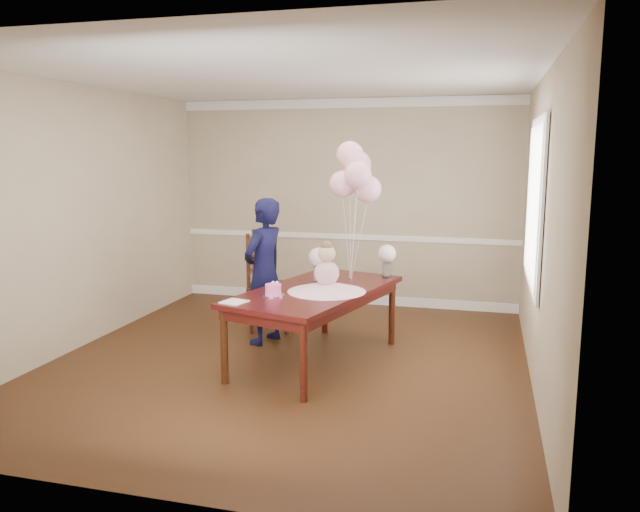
# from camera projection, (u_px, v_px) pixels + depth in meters

# --- Properties ---
(floor) EXTENTS (4.50, 5.00, 0.00)m
(floor) POSITION_uv_depth(u_px,v_px,m) (288.00, 362.00, 6.05)
(floor) COLOR black
(floor) RESTS_ON ground
(ceiling) EXTENTS (4.50, 5.00, 0.02)m
(ceiling) POSITION_uv_depth(u_px,v_px,m) (286.00, 75.00, 5.60)
(ceiling) COLOR silver
(ceiling) RESTS_ON wall_back
(wall_back) EXTENTS (4.50, 0.02, 2.70)m
(wall_back) POSITION_uv_depth(u_px,v_px,m) (345.00, 203.00, 8.21)
(wall_back) COLOR tan
(wall_back) RESTS_ON floor
(wall_front) EXTENTS (4.50, 0.02, 2.70)m
(wall_front) POSITION_uv_depth(u_px,v_px,m) (148.00, 275.00, 3.45)
(wall_front) COLOR tan
(wall_front) RESTS_ON floor
(wall_left) EXTENTS (0.02, 5.00, 2.70)m
(wall_left) POSITION_uv_depth(u_px,v_px,m) (79.00, 217.00, 6.40)
(wall_left) COLOR tan
(wall_left) RESTS_ON floor
(wall_right) EXTENTS (0.02, 5.00, 2.70)m
(wall_right) POSITION_uv_depth(u_px,v_px,m) (541.00, 232.00, 5.26)
(wall_right) COLOR tan
(wall_right) RESTS_ON floor
(chair_rail_trim) EXTENTS (4.50, 0.02, 0.07)m
(chair_rail_trim) POSITION_uv_depth(u_px,v_px,m) (345.00, 237.00, 8.28)
(chair_rail_trim) COLOR white
(chair_rail_trim) RESTS_ON wall_back
(crown_molding) EXTENTS (4.50, 0.02, 0.12)m
(crown_molding) POSITION_uv_depth(u_px,v_px,m) (346.00, 103.00, 7.99)
(crown_molding) COLOR white
(crown_molding) RESTS_ON wall_back
(baseboard_trim) EXTENTS (4.50, 0.02, 0.12)m
(baseboard_trim) POSITION_uv_depth(u_px,v_px,m) (345.00, 298.00, 8.42)
(baseboard_trim) COLOR white
(baseboard_trim) RESTS_ON floor
(window_frame) EXTENTS (0.02, 1.66, 1.56)m
(window_frame) POSITION_uv_depth(u_px,v_px,m) (535.00, 204.00, 5.70)
(window_frame) COLOR white
(window_frame) RESTS_ON wall_right
(window_blinds) EXTENTS (0.01, 1.50, 1.40)m
(window_blinds) POSITION_uv_depth(u_px,v_px,m) (533.00, 203.00, 5.71)
(window_blinds) COLOR silver
(window_blinds) RESTS_ON wall_right
(dining_table_top) EXTENTS (1.44, 2.13, 0.05)m
(dining_table_top) POSITION_uv_depth(u_px,v_px,m) (316.00, 291.00, 5.95)
(dining_table_top) COLOR black
(dining_table_top) RESTS_ON table_leg_fl
(table_apron) EXTENTS (1.32, 2.01, 0.10)m
(table_apron) POSITION_uv_depth(u_px,v_px,m) (316.00, 299.00, 5.96)
(table_apron) COLOR black
(table_apron) RESTS_ON table_leg_fl
(table_leg_fl) EXTENTS (0.08, 0.08, 0.68)m
(table_leg_fl) POSITION_uv_depth(u_px,v_px,m) (224.00, 346.00, 5.45)
(table_leg_fl) COLOR black
(table_leg_fl) RESTS_ON floor
(table_leg_fr) EXTENTS (0.08, 0.08, 0.68)m
(table_leg_fr) POSITION_uv_depth(u_px,v_px,m) (304.00, 362.00, 5.05)
(table_leg_fr) COLOR black
(table_leg_fr) RESTS_ON floor
(table_leg_bl) EXTENTS (0.08, 0.08, 0.68)m
(table_leg_bl) POSITION_uv_depth(u_px,v_px,m) (325.00, 303.00, 6.97)
(table_leg_bl) COLOR black
(table_leg_bl) RESTS_ON floor
(table_leg_br) EXTENTS (0.08, 0.08, 0.68)m
(table_leg_br) POSITION_uv_depth(u_px,v_px,m) (392.00, 313.00, 6.57)
(table_leg_br) COLOR black
(table_leg_br) RESTS_ON floor
(baby_skirt) EXTENTS (0.90, 0.90, 0.10)m
(baby_skirt) POSITION_uv_depth(u_px,v_px,m) (327.00, 286.00, 5.82)
(baby_skirt) COLOR #F1B2CC
(baby_skirt) RESTS_ON dining_table_top
(baby_torso) EXTENTS (0.23, 0.23, 0.23)m
(baby_torso) POSITION_uv_depth(u_px,v_px,m) (327.00, 273.00, 5.80)
(baby_torso) COLOR pink
(baby_torso) RESTS_ON baby_skirt
(baby_head) EXTENTS (0.16, 0.16, 0.16)m
(baby_head) POSITION_uv_depth(u_px,v_px,m) (327.00, 254.00, 5.77)
(baby_head) COLOR #D6AB93
(baby_head) RESTS_ON baby_torso
(baby_hair) EXTENTS (0.12, 0.12, 0.12)m
(baby_hair) POSITION_uv_depth(u_px,v_px,m) (327.00, 247.00, 5.76)
(baby_hair) COLOR brown
(baby_hair) RESTS_ON baby_head
(cake_platter) EXTENTS (0.26, 0.26, 0.01)m
(cake_platter) POSITION_uv_depth(u_px,v_px,m) (273.00, 295.00, 5.67)
(cake_platter) COLOR silver
(cake_platter) RESTS_ON dining_table_top
(birthday_cake) EXTENTS (0.18, 0.18, 0.10)m
(birthday_cake) POSITION_uv_depth(u_px,v_px,m) (273.00, 289.00, 5.66)
(birthday_cake) COLOR #FF50AC
(birthday_cake) RESTS_ON cake_platter
(cake_flower_a) EXTENTS (0.03, 0.03, 0.03)m
(cake_flower_a) POSITION_uv_depth(u_px,v_px,m) (273.00, 283.00, 5.65)
(cake_flower_a) COLOR white
(cake_flower_a) RESTS_ON birthday_cake
(cake_flower_b) EXTENTS (0.03, 0.03, 0.03)m
(cake_flower_b) POSITION_uv_depth(u_px,v_px,m) (277.00, 283.00, 5.65)
(cake_flower_b) COLOR white
(cake_flower_b) RESTS_ON birthday_cake
(rose_vase_near) EXTENTS (0.12, 0.12, 0.16)m
(rose_vase_near) POSITION_uv_depth(u_px,v_px,m) (318.00, 274.00, 6.25)
(rose_vase_near) COLOR white
(rose_vase_near) RESTS_ON dining_table_top
(roses_near) EXTENTS (0.18, 0.18, 0.18)m
(roses_near) POSITION_uv_depth(u_px,v_px,m) (318.00, 257.00, 6.22)
(roses_near) COLOR silver
(roses_near) RESTS_ON rose_vase_near
(rose_vase_far) EXTENTS (0.12, 0.12, 0.16)m
(rose_vase_far) POSITION_uv_depth(u_px,v_px,m) (387.00, 270.00, 6.46)
(rose_vase_far) COLOR silver
(rose_vase_far) RESTS_ON dining_table_top
(roses_far) EXTENTS (0.18, 0.18, 0.18)m
(roses_far) POSITION_uv_depth(u_px,v_px,m) (387.00, 254.00, 6.43)
(roses_far) COLOR silver
(roses_far) RESTS_ON rose_vase_far
(napkin) EXTENTS (0.24, 0.24, 0.01)m
(napkin) POSITION_uv_depth(u_px,v_px,m) (234.00, 302.00, 5.41)
(napkin) COLOR white
(napkin) RESTS_ON dining_table_top
(balloon_weight) EXTENTS (0.05, 0.05, 0.02)m
(balloon_weight) POSITION_uv_depth(u_px,v_px,m) (350.00, 279.00, 6.35)
(balloon_weight) COLOR #B4B4B9
(balloon_weight) RESTS_ON dining_table_top
(balloon_a) EXTENTS (0.27, 0.27, 0.27)m
(balloon_a) POSITION_uv_depth(u_px,v_px,m) (343.00, 184.00, 6.24)
(balloon_a) COLOR #FFB4CB
(balloon_a) RESTS_ON balloon_ribbon_a
(balloon_b) EXTENTS (0.27, 0.27, 0.27)m
(balloon_b) POSITION_uv_depth(u_px,v_px,m) (358.00, 175.00, 6.09)
(balloon_b) COLOR #FFB4CA
(balloon_b) RESTS_ON balloon_ribbon_b
(balloon_c) EXTENTS (0.27, 0.27, 0.27)m
(balloon_c) POSITION_uv_depth(u_px,v_px,m) (358.00, 164.00, 6.23)
(balloon_c) COLOR #E2A0B7
(balloon_c) RESTS_ON balloon_ribbon_c
(balloon_d) EXTENTS (0.27, 0.27, 0.27)m
(balloon_d) POSITION_uv_depth(u_px,v_px,m) (350.00, 155.00, 6.28)
(balloon_d) COLOR #FCB3CA
(balloon_d) RESTS_ON balloon_ribbon_d
(balloon_e) EXTENTS (0.27, 0.27, 0.27)m
(balloon_e) POSITION_uv_depth(u_px,v_px,m) (368.00, 189.00, 6.19)
(balloon_e) COLOR #FFB4CE
(balloon_e) RESTS_ON balloon_ribbon_e
(balloon_ribbon_a) EXTENTS (0.09, 0.03, 0.81)m
(balloon_ribbon_a) POSITION_uv_depth(u_px,v_px,m) (347.00, 239.00, 6.31)
(balloon_ribbon_a) COLOR white
(balloon_ribbon_a) RESTS_ON balloon_weight
(balloon_ribbon_b) EXTENTS (0.08, 0.08, 0.91)m
(balloon_ribbon_b) POSITION_uv_depth(u_px,v_px,m) (354.00, 235.00, 6.23)
(balloon_ribbon_b) COLOR white
(balloon_ribbon_b) RESTS_ON balloon_weight
(balloon_ribbon_c) EXTENTS (0.04, 0.09, 1.01)m
(balloon_ribbon_c) POSITION_uv_depth(u_px,v_px,m) (354.00, 229.00, 6.30)
(balloon_ribbon_c) COLOR white
(balloon_ribbon_c) RESTS_ON balloon_weight
(balloon_ribbon_d) EXTENTS (0.05, 0.12, 1.10)m
(balloon_ribbon_d) POSITION_uv_depth(u_px,v_px,m) (350.00, 224.00, 6.33)
(balloon_ribbon_d) COLOR white
(balloon_ribbon_d) RESTS_ON balloon_weight
(balloon_ribbon_e) EXTENTS (0.15, 0.03, 0.75)m
(balloon_ribbon_e) POSITION_uv_depth(u_px,v_px,m) (359.00, 242.00, 6.29)
(balloon_ribbon_e) COLOR silver
(balloon_ribbon_e) RESTS_ON balloon_weight
(dining_chair_seat) EXTENTS (0.58, 0.58, 0.06)m
(dining_chair_seat) POSITION_uv_depth(u_px,v_px,m) (271.00, 287.00, 7.10)
(dining_chair_seat) COLOR #351A0E
(dining_chair_seat) RESTS_ON chair_leg_fl
(chair_leg_fl) EXTENTS (0.05, 0.05, 0.48)m
(chair_leg_fl) POSITION_uv_depth(u_px,v_px,m) (251.00, 313.00, 6.95)
(chair_leg_fl) COLOR #36120E
(chair_leg_fl) RESTS_ON floor
(chair_leg_fr) EXTENTS (0.05, 0.05, 0.48)m
(chair_leg_fr) POSITION_uv_depth(u_px,v_px,m) (287.00, 314.00, 6.93)
(chair_leg_fr) COLOR #3C1910
(chair_leg_fr) RESTS_ON floor
(chair_leg_bl) EXTENTS (0.05, 0.05, 0.48)m
(chair_leg_bl) POSITION_uv_depth(u_px,v_px,m) (257.00, 304.00, 7.35)
(chair_leg_bl) COLOR black
(chair_leg_bl) RESTS_ON floor
(chair_leg_br) EXTENTS (0.05, 0.05, 0.48)m
(chair_leg_br) POSITION_uv_depth(u_px,v_px,m) (291.00, 305.00, 7.33)
(chair_leg_br) COLOR #32180D
(chair_leg_br) RESTS_ON floor
(chair_back_post_l) EXTENTS (0.05, 0.05, 0.62)m
(chair_back_post_l) POSITION_uv_depth(u_px,v_px,m) (248.00, 262.00, 6.86)
(chair_back_post_l) COLOR black
(chair_back_post_l) RESTS_ON dining_chair_seat
(chair_back_post_r) EXTENTS (0.05, 0.05, 0.62)m
(chair_back_post_r) POSITION_uv_depth(u_px,v_px,m) (254.00, 256.00, 7.25)
(chair_back_post_r) COLOR #381B0F
(chair_back_post_r) RESTS_ON dining_chair_seat
(chair_slat_low) EXTENTS (0.12, 0.44, 0.06)m
(chair_slat_low) POSITION_uv_depth(u_px,v_px,m) (251.00, 270.00, 7.08)
(chair_slat_low) COLOR #3E1A11
(chair_slat_low) RESTS_ON dining_chair_seat
(chair_slat_mid) EXTENTS (0.12, 0.44, 0.06)m
(chair_slat_mid) POSITION_uv_depth(u_px,v_px,m) (251.00, 255.00, 7.05)
(chair_slat_mid) COLOR #39190F
(chair_slat_mid) RESTS_ON dining_chair_seat
(chair_slat_top) EXTENTS (0.12, 0.44, 0.06)m
(chair_slat_top) POSITION_uv_depth(u_px,v_px,m) (251.00, 239.00, 7.02)
(chair_slat_top) COLOR #331A0D
(chair_slat_top) RESTS_ON dining_chair_seat
(woman) EXTENTS (0.53, 0.65, 1.54)m
(woman) POSITION_uv_depth(u_px,v_px,m) (264.00, 271.00, 6.57)
(woman) COLOR black
(woman) RESTS_ON floor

